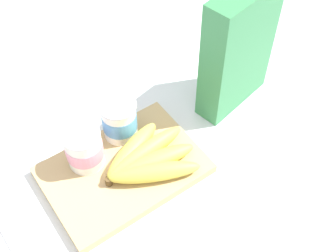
% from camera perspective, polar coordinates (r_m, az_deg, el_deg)
% --- Properties ---
extents(ground_plane, '(2.40, 2.40, 0.00)m').
position_cam_1_polar(ground_plane, '(0.85, -5.87, -6.22)').
color(ground_plane, white).
extents(cutting_board, '(0.30, 0.21, 0.02)m').
position_cam_1_polar(cutting_board, '(0.85, -5.92, -5.83)').
color(cutting_board, tan).
rests_on(cutting_board, ground_plane).
extents(cereal_box, '(0.19, 0.09, 0.28)m').
position_cam_1_polar(cereal_box, '(0.89, 9.31, 9.93)').
color(cereal_box, '#38844C').
rests_on(cereal_box, ground_plane).
extents(yogurt_cup_front, '(0.07, 0.07, 0.08)m').
position_cam_1_polar(yogurt_cup_front, '(0.82, -11.12, -2.94)').
color(yogurt_cup_front, white).
rests_on(yogurt_cup_front, cutting_board).
extents(yogurt_cup_back, '(0.07, 0.07, 0.09)m').
position_cam_1_polar(yogurt_cup_back, '(0.86, -6.51, 0.86)').
color(yogurt_cup_back, white).
rests_on(yogurt_cup_back, cutting_board).
extents(banana_bunch, '(0.19, 0.17, 0.04)m').
position_cam_1_polar(banana_bunch, '(0.82, -2.91, -4.43)').
color(banana_bunch, '#E0D14A').
rests_on(banana_bunch, cutting_board).
extents(spoon, '(0.02, 0.13, 0.01)m').
position_cam_1_polar(spoon, '(0.82, -20.31, -14.78)').
color(spoon, silver).
rests_on(spoon, ground_plane).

